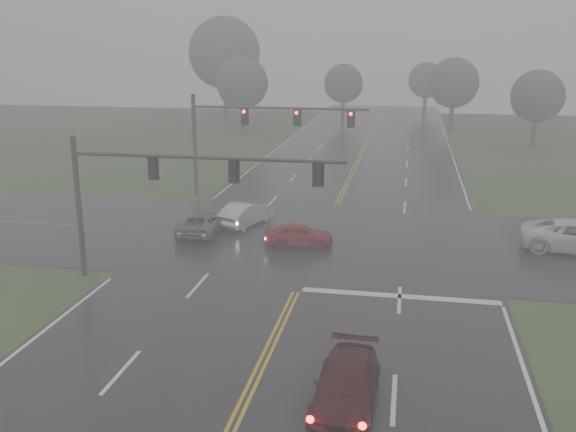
% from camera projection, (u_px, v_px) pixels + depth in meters
% --- Properties ---
extents(main_road, '(18.00, 160.00, 0.02)m').
position_uv_depth(main_road, '(316.00, 251.00, 33.84)').
color(main_road, black).
rests_on(main_road, ground).
extents(cross_street, '(120.00, 14.00, 0.02)m').
position_uv_depth(cross_street, '(321.00, 239.00, 35.74)').
color(cross_street, black).
rests_on(cross_street, ground).
extents(stop_bar, '(8.50, 0.50, 0.01)m').
position_uv_depth(stop_bar, '(400.00, 297.00, 27.73)').
color(stop_bar, silver).
rests_on(stop_bar, ground).
extents(sedan_maroon, '(1.98, 4.58, 1.31)m').
position_uv_depth(sedan_maroon, '(346.00, 405.00, 19.46)').
color(sedan_maroon, '#34090C').
rests_on(sedan_maroon, ground).
extents(sedan_red, '(3.91, 2.11, 1.26)m').
position_uv_depth(sedan_red, '(299.00, 246.00, 34.56)').
color(sedan_red, maroon).
rests_on(sedan_red, ground).
extents(sedan_silver, '(2.80, 4.50, 1.40)m').
position_uv_depth(sedan_silver, '(246.00, 225.00, 38.54)').
color(sedan_silver, '#B7BABF').
rests_on(sedan_silver, ground).
extents(car_grey, '(2.28, 4.68, 1.28)m').
position_uv_depth(car_grey, '(203.00, 233.00, 36.89)').
color(car_grey, '#505256').
rests_on(car_grey, ground).
extents(signal_gantry_near, '(12.43, 0.29, 6.60)m').
position_uv_depth(signal_gantry_near, '(157.00, 182.00, 28.40)').
color(signal_gantry_near, black).
rests_on(signal_gantry_near, ground).
extents(signal_gantry_far, '(12.26, 0.36, 7.18)m').
position_uv_depth(signal_gantry_far, '(246.00, 127.00, 43.93)').
color(signal_gantry_far, black).
rests_on(signal_gantry_far, ground).
extents(tree_nw_a, '(6.12, 6.12, 8.98)m').
position_uv_depth(tree_nw_a, '(242.00, 83.00, 75.55)').
color(tree_nw_a, '#352A22').
rests_on(tree_nw_a, ground).
extents(tree_ne_a, '(6.04, 6.04, 8.87)m').
position_uv_depth(tree_ne_a, '(454.00, 83.00, 77.33)').
color(tree_ne_a, '#352A22').
rests_on(tree_ne_a, ground).
extents(tree_n_mid, '(5.30, 5.30, 7.78)m').
position_uv_depth(tree_n_mid, '(344.00, 84.00, 87.24)').
color(tree_n_mid, '#352A22').
rests_on(tree_n_mid, ground).
extents(tree_e_near, '(5.41, 5.41, 7.94)m').
position_uv_depth(tree_e_near, '(537.00, 96.00, 65.72)').
color(tree_e_near, '#352A22').
rests_on(tree_e_near, ground).
extents(tree_nw_b, '(9.52, 9.52, 13.98)m').
position_uv_depth(tree_nw_b, '(224.00, 53.00, 85.17)').
color(tree_nw_b, '#352A22').
rests_on(tree_nw_b, ground).
extents(tree_n_far, '(5.25, 5.25, 7.71)m').
position_uv_depth(tree_n_far, '(426.00, 80.00, 95.74)').
color(tree_n_far, '#352A22').
rests_on(tree_n_far, ground).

